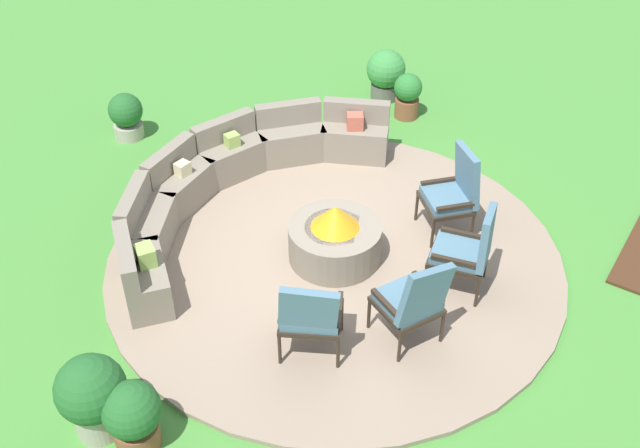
# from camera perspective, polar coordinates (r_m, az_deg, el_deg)

# --- Properties ---
(ground_plane) EXTENTS (24.00, 24.00, 0.00)m
(ground_plane) POSITION_cam_1_polar(r_m,az_deg,el_deg) (8.64, 1.11, -2.79)
(ground_plane) COLOR #478C38
(patio_circle) EXTENTS (5.20, 5.20, 0.06)m
(patio_circle) POSITION_cam_1_polar(r_m,az_deg,el_deg) (8.62, 1.11, -2.64)
(patio_circle) COLOR gray
(patio_circle) RESTS_ON ground_plane
(fire_pit) EXTENTS (1.05, 1.05, 0.72)m
(fire_pit) POSITION_cam_1_polar(r_m,az_deg,el_deg) (8.42, 1.14, -1.06)
(fire_pit) COLOR gray
(fire_pit) RESTS_ON patio_circle
(curved_stone_bench) EXTENTS (4.42, 1.97, 0.76)m
(curved_stone_bench) POSITION_cam_1_polar(r_m,az_deg,el_deg) (9.32, -6.83, 3.27)
(curved_stone_bench) COLOR gray
(curved_stone_bench) RESTS_ON patio_circle
(lounge_chair_front_left) EXTENTS (0.77, 0.79, 1.01)m
(lounge_chair_front_left) POSITION_cam_1_polar(r_m,az_deg,el_deg) (7.18, -0.75, -6.81)
(lounge_chair_front_left) COLOR #2D2319
(lounge_chair_front_left) RESTS_ON patio_circle
(lounge_chair_front_right) EXTENTS (0.76, 0.78, 1.09)m
(lounge_chair_front_right) POSITION_cam_1_polar(r_m,az_deg,el_deg) (7.34, 7.11, -5.76)
(lounge_chair_front_right) COLOR #2D2319
(lounge_chair_front_right) RESTS_ON patio_circle
(lounge_chair_back_left) EXTENTS (0.67, 0.71, 1.06)m
(lounge_chair_back_left) POSITION_cam_1_polar(r_m,az_deg,el_deg) (8.02, 11.20, -1.86)
(lounge_chair_back_left) COLOR #2D2319
(lounge_chair_back_left) RESTS_ON patio_circle
(lounge_chair_back_right) EXTENTS (0.78, 0.80, 1.10)m
(lounge_chair_back_right) POSITION_cam_1_polar(r_m,az_deg,el_deg) (8.79, 10.18, 2.50)
(lounge_chair_back_right) COLOR #2D2319
(lounge_chair_back_right) RESTS_ON patio_circle
(potted_plant_1) EXTENTS (0.41, 0.41, 0.69)m
(potted_plant_1) POSITION_cam_1_polar(r_m,az_deg,el_deg) (11.20, 6.68, 9.79)
(potted_plant_1) COLOR brown
(potted_plant_1) RESTS_ON ground_plane
(potted_plant_2) EXTENTS (0.59, 0.59, 0.78)m
(potted_plant_2) POSITION_cam_1_polar(r_m,az_deg,el_deg) (11.66, 5.03, 11.39)
(potted_plant_2) COLOR #605B56
(potted_plant_2) RESTS_ON ground_plane
(potted_plant_3) EXTENTS (0.48, 0.48, 0.67)m
(potted_plant_3) POSITION_cam_1_polar(r_m,az_deg,el_deg) (10.98, -14.51, 8.02)
(potted_plant_3) COLOR #A89E8E
(potted_plant_3) RESTS_ON ground_plane
(potted_plant_4) EXTENTS (0.63, 0.63, 0.86)m
(potted_plant_4) POSITION_cam_1_polar(r_m,az_deg,el_deg) (6.98, -16.93, -12.26)
(potted_plant_4) COLOR #A89E8E
(potted_plant_4) RESTS_ON ground_plane
(potted_plant_5) EXTENTS (0.52, 0.52, 0.72)m
(potted_plant_5) POSITION_cam_1_polar(r_m,az_deg,el_deg) (6.86, -14.04, -13.93)
(potted_plant_5) COLOR brown
(potted_plant_5) RESTS_ON ground_plane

